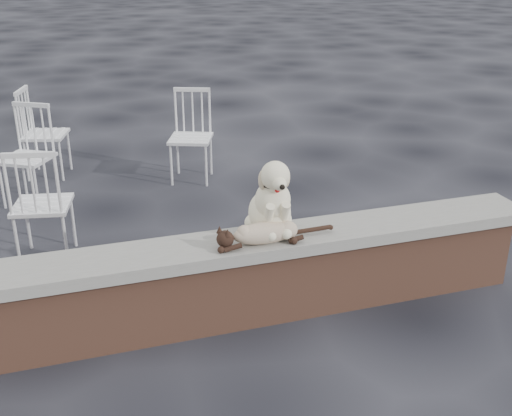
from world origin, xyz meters
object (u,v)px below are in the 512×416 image
object	(u,v)px
chair_b	(26,157)
dog	(270,194)
chair_d	(191,137)
chair_c	(42,203)
chair_e	(45,133)
cat	(265,231)

from	to	relation	value
chair_b	dog	bearing A→B (deg)	-26.40
chair_d	chair_b	world-z (taller)	same
dog	chair_c	size ratio (longest dim) A/B	0.56
dog	chair_e	xyz separation A→B (m)	(-1.39, 3.25, -0.37)
cat	chair_d	bearing A→B (deg)	89.47
chair_c	dog	bearing A→B (deg)	150.52
chair_c	chair_e	bearing A→B (deg)	-79.60
cat	chair_e	size ratio (longest dim) A/B	0.99
dog	cat	distance (m)	0.25
chair_c	chair_b	bearing A→B (deg)	-72.10
chair_b	chair_c	bearing A→B (deg)	-52.41
cat	chair_e	distance (m)	3.65
cat	chair_c	bearing A→B (deg)	136.00
dog	cat	bearing A→B (deg)	-116.15
chair_d	chair_c	bearing A→B (deg)	-114.89
cat	chair_e	xyz separation A→B (m)	(-1.31, 3.40, -0.19)
chair_d	chair_e	bearing A→B (deg)	178.64
chair_c	chair_e	xyz separation A→B (m)	(0.04, 2.00, 0.00)
chair_e	dog	bearing A→B (deg)	-141.07
cat	chair_d	size ratio (longest dim) A/B	0.99
dog	chair_c	distance (m)	1.94
cat	chair_b	xyz separation A→B (m)	(-1.49, 2.63, -0.19)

